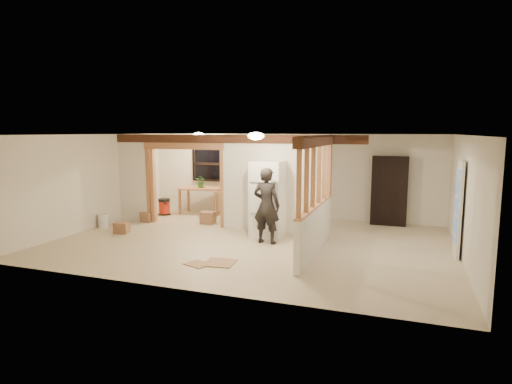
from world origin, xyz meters
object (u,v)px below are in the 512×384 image
at_px(refrigerator, 268,198).
at_px(work_table, 202,201).
at_px(woman, 267,206).
at_px(bookshelf, 389,191).
at_px(shop_vac, 164,207).

relative_size(refrigerator, work_table, 1.39).
bearing_deg(woman, bookshelf, -125.13).
xyz_separation_m(refrigerator, shop_vac, (-3.85, 1.44, -0.67)).
relative_size(refrigerator, shop_vac, 3.59).
xyz_separation_m(refrigerator, bookshelf, (2.79, 2.25, 0.03)).
bearing_deg(bookshelf, shop_vac, -173.02).
height_order(refrigerator, shop_vac, refrigerator).
bearing_deg(shop_vac, woman, -28.26).
bearing_deg(work_table, refrigerator, -46.62).
bearing_deg(bookshelf, woman, -130.69).
distance_m(refrigerator, bookshelf, 3.58).
relative_size(work_table, bookshelf, 0.70).
bearing_deg(refrigerator, shop_vac, 159.52).
bearing_deg(bookshelf, refrigerator, -141.07).
relative_size(woman, shop_vac, 3.42).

